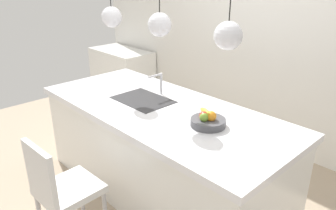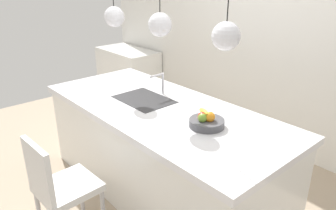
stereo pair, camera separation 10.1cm
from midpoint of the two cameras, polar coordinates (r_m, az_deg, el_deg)
floor at (r=3.40m, az=-0.27°, el=-14.45°), size 6.60×6.60×0.00m
back_wall at (r=4.08m, az=17.81°, el=10.84°), size 6.00×0.10×2.60m
kitchen_island at (r=3.15m, az=-0.29°, el=-7.86°), size 2.52×1.09×0.90m
sink_basin at (r=3.14m, az=-3.31°, el=0.90°), size 0.56×0.40×0.02m
faucet at (r=3.22m, az=-0.38°, el=4.27°), size 0.02×0.17×0.22m
fruit_bowl at (r=2.59m, az=7.83°, el=-2.77°), size 0.28×0.28×0.15m
side_counter at (r=5.65m, az=-6.51°, el=5.49°), size 1.10×0.60×0.84m
chair_near at (r=2.70m, az=-17.62°, el=-13.27°), size 0.44×0.46×0.91m
pendant_light_left at (r=3.31m, az=-8.55°, el=15.13°), size 0.20×0.20×0.80m
pendant_light_center at (r=2.76m, az=-0.33°, el=13.98°), size 0.20×0.20×0.80m
pendant_light_right at (r=2.28m, az=11.45°, el=11.82°), size 0.20×0.20×0.80m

